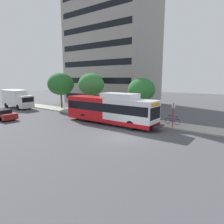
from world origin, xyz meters
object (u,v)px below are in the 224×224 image
object	(u,v)px
street_tree_far_block	(61,84)
bus_stop_sign_pole	(173,113)
transit_bus	(110,109)
bicycle_parked	(173,120)
box_truck_background	(17,99)
parked_car_far_lane	(3,114)
street_tree_mid_block	(91,85)
street_tree_near_stop	(141,90)

from	to	relation	value
street_tree_far_block	bus_stop_sign_pole	bearing A→B (deg)	-96.14
transit_bus	bicycle_parked	xyz separation A→B (m)	(3.57, -6.23, -1.14)
box_truck_background	parked_car_far_lane	bearing A→B (deg)	-127.70
bicycle_parked	parked_car_far_lane	size ratio (longest dim) A/B	0.39
street_tree_far_block	street_tree_mid_block	bearing A→B (deg)	-91.41
bus_stop_sign_pole	street_tree_near_stop	world-z (taller)	street_tree_near_stop
bicycle_parked	street_tree_near_stop	bearing A→B (deg)	84.27
transit_bus	bicycle_parked	size ratio (longest dim) A/B	6.96
transit_bus	parked_car_far_lane	bearing A→B (deg)	116.72
bus_stop_sign_pole	bicycle_parked	bearing A→B (deg)	19.78
transit_bus	parked_car_far_lane	size ratio (longest dim) A/B	2.72
bus_stop_sign_pole	street_tree_far_block	world-z (taller)	street_tree_far_block
bus_stop_sign_pole	street_tree_near_stop	distance (m)	5.62
transit_bus	street_tree_mid_block	xyz separation A→B (m)	(4.24, 6.82, 2.66)
transit_bus	bus_stop_sign_pole	xyz separation A→B (m)	(2.17, -6.74, -0.05)
street_tree_near_stop	parked_car_far_lane	distance (m)	18.27
parked_car_far_lane	transit_bus	bearing A→B (deg)	-63.28
street_tree_far_block	parked_car_far_lane	bearing A→B (deg)	-172.22
bicycle_parked	transit_bus	bearing A→B (deg)	119.82
street_tree_far_block	parked_car_far_lane	distance (m)	11.53
transit_bus	bicycle_parked	world-z (taller)	transit_bus
bicycle_parked	box_truck_background	world-z (taller)	box_truck_background
bus_stop_sign_pole	box_truck_background	xyz separation A→B (m)	(-2.38, 27.51, 0.09)
bus_stop_sign_pole	street_tree_near_stop	size ratio (longest dim) A/B	0.50
bicycle_parked	street_tree_near_stop	world-z (taller)	street_tree_near_stop
bus_stop_sign_pole	street_tree_mid_block	world-z (taller)	street_tree_mid_block
bicycle_parked	street_tree_near_stop	xyz separation A→B (m)	(0.43, 4.32, 3.33)
bicycle_parked	box_truck_background	xyz separation A→B (m)	(-3.78, 27.00, 1.18)
street_tree_far_block	box_truck_background	xyz separation A→B (m)	(-4.64, 6.54, -2.56)
bicycle_parked	street_tree_mid_block	world-z (taller)	street_tree_mid_block
street_tree_near_stop	street_tree_mid_block	bearing A→B (deg)	88.45
box_truck_background	street_tree_near_stop	bearing A→B (deg)	-79.47
street_tree_mid_block	box_truck_background	size ratio (longest dim) A/B	0.84
transit_bus	parked_car_far_lane	xyz separation A→B (m)	(-6.41, 12.74, -1.04)
bus_stop_sign_pole	bicycle_parked	distance (m)	1.84
street_tree_near_stop	street_tree_mid_block	size ratio (longest dim) A/B	0.88
transit_bus	bus_stop_sign_pole	size ratio (longest dim) A/B	4.71
street_tree_mid_block	bicycle_parked	bearing A→B (deg)	-92.94
street_tree_near_stop	street_tree_far_block	size ratio (longest dim) A/B	0.85
street_tree_mid_block	parked_car_far_lane	world-z (taller)	street_tree_mid_block
bus_stop_sign_pole	street_tree_far_block	bearing A→B (deg)	83.86
bus_stop_sign_pole	street_tree_far_block	size ratio (longest dim) A/B	0.43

